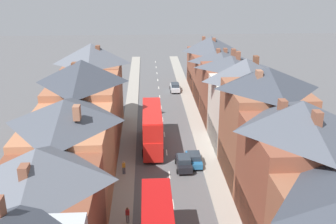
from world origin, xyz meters
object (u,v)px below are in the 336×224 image
(car_parked_left_a, at_px, (175,87))
(double_decker_bus_lead, at_px, (152,127))
(car_parked_right_a, at_px, (184,162))
(pedestrian_mid_left, at_px, (128,214))
(car_near_silver, at_px, (194,159))
(pedestrian_mid_right, at_px, (124,167))

(car_parked_left_a, bearing_deg, double_decker_bus_lead, -100.86)
(double_decker_bus_lead, distance_m, car_parked_left_a, 26.12)
(car_parked_right_a, bearing_deg, car_parked_left_a, 87.67)
(car_parked_left_a, xyz_separation_m, car_parked_right_a, (-1.30, -31.95, 0.02))
(car_parked_left_a, distance_m, pedestrian_mid_left, 43.11)
(double_decker_bus_lead, relative_size, car_near_silver, 2.81)
(double_decker_bus_lead, relative_size, car_parked_right_a, 2.68)
(car_parked_left_a, distance_m, pedestrian_mid_right, 34.09)
(pedestrian_mid_right, bearing_deg, double_decker_bus_lead, 65.41)
(double_decker_bus_lead, height_order, pedestrian_mid_left, double_decker_bus_lead)
(car_parked_left_a, bearing_deg, pedestrian_mid_left, -100.07)
(car_near_silver, bearing_deg, pedestrian_mid_right, -166.44)
(car_near_silver, distance_m, pedestrian_mid_right, 8.58)
(car_parked_right_a, distance_m, pedestrian_mid_left, 12.21)
(double_decker_bus_lead, distance_m, car_parked_right_a, 7.58)
(double_decker_bus_lead, xyz_separation_m, pedestrian_mid_right, (-3.42, -7.48, -1.78))
(car_near_silver, bearing_deg, double_decker_bus_lead, 131.90)
(car_near_silver, relative_size, car_parked_left_a, 0.85)
(double_decker_bus_lead, xyz_separation_m, car_parked_left_a, (4.91, 25.58, -1.99))
(car_parked_right_a, distance_m, pedestrian_mid_right, 7.12)
(car_parked_left_a, distance_m, car_parked_right_a, 31.97)
(car_near_silver, height_order, car_parked_right_a, car_parked_right_a)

